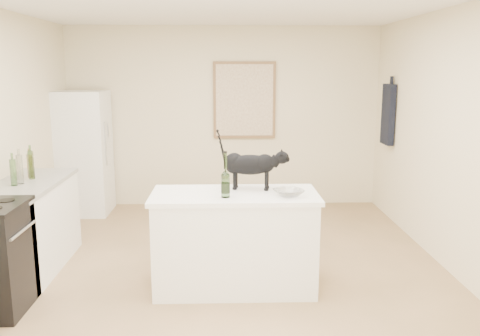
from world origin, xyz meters
The scene contains 17 objects.
floor centered at (0.00, 0.00, 0.00)m, with size 5.50×5.50×0.00m, color #A17C56.
wall_back centered at (0.00, 2.75, 1.30)m, with size 4.50×4.50×0.00m, color beige.
wall_front centered at (0.00, -2.75, 1.30)m, with size 4.50×4.50×0.00m, color beige.
wall_right centered at (2.25, 0.00, 1.30)m, with size 5.50×5.50×0.00m, color beige.
island_base centered at (0.10, -0.20, 0.43)m, with size 1.44×0.67×0.86m, color white.
island_top centered at (0.10, -0.20, 0.88)m, with size 1.50×0.70×0.04m, color white.
left_cabinets centered at (-1.95, 0.30, 0.43)m, with size 0.60×1.40×0.86m, color white.
left_countertop centered at (-1.95, 0.30, 0.88)m, with size 0.62×1.44×0.04m, color gray.
fridge centered at (-1.95, 2.35, 0.85)m, with size 0.68×0.68×1.70m, color white.
artwork_frame centered at (0.30, 2.72, 1.55)m, with size 0.90×0.03×1.10m, color brown.
artwork_canvas centered at (0.30, 2.70, 1.55)m, with size 0.82×0.00×1.02m, color beige.
hanging_garment centered at (2.19, 2.05, 1.40)m, with size 0.08×0.34×0.80m, color black.
black_cat centered at (0.24, -0.04, 1.11)m, with size 0.59×0.18×0.41m, color black, non-canonical shape.
wine_bottle centered at (0.02, -0.34, 1.08)m, with size 0.08×0.08×0.36m, color #2E5B24.
glass_bowl centered at (0.57, -0.32, 0.93)m, with size 0.25×0.25×0.06m, color silver.
fridge_paper centered at (-1.60, 2.47, 1.16)m, with size 0.01×0.15×0.19m, color white.
counter_bottle_cluster centered at (-1.97, 0.33, 1.03)m, with size 0.12×0.42×0.29m.
Camera 1 is at (0.02, -4.58, 2.00)m, focal length 37.61 mm.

